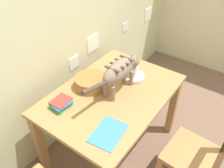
{
  "coord_description": "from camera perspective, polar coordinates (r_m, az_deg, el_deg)",
  "views": [
    {
      "loc": [
        -1.27,
        0.16,
        2.08
      ],
      "look_at": [
        -0.01,
        1.07,
        0.86
      ],
      "focal_mm": 37.59,
      "sensor_mm": 36.0,
      "label": 1
    }
  ],
  "objects": [
    {
      "name": "coffee_mug",
      "position": [
        2.17,
        5.31,
        3.21
      ],
      "size": [
        0.12,
        0.08,
        0.09
      ],
      "color": "silver",
      "rests_on": "saucer_bowl"
    },
    {
      "name": "magazine",
      "position": [
        1.72,
        -0.93,
        -11.81
      ],
      "size": [
        0.3,
        0.23,
        0.01
      ],
      "primitive_type": "cube",
      "rotation": [
        0.0,
        0.0,
        0.13
      ],
      "color": "teal",
      "rests_on": "dining_table"
    },
    {
      "name": "wicker_basket",
      "position": [
        2.08,
        -5.2,
        0.5
      ],
      "size": [
        0.28,
        0.28,
        0.1
      ],
      "color": "#9F6C34",
      "rests_on": "dining_table"
    },
    {
      "name": "cat",
      "position": [
        1.95,
        2.02,
        3.32
      ],
      "size": [
        0.72,
        0.16,
        0.3
      ],
      "rotation": [
        0.0,
        0.0,
        -1.6
      ],
      "color": "#866E58",
      "rests_on": "dining_table"
    },
    {
      "name": "wall_rear",
      "position": [
        2.14,
        -13.51,
        14.39
      ],
      "size": [
        4.78,
        0.11,
        2.5
      ],
      "color": "beige",
      "rests_on": "ground_plane"
    },
    {
      "name": "dining_table",
      "position": [
        2.1,
        -0.0,
        -4.16
      ],
      "size": [
        1.24,
        0.86,
        0.76
      ],
      "color": "#B27E49",
      "rests_on": "ground_plane"
    },
    {
      "name": "wooden_chair_far",
      "position": [
        2.09,
        20.22,
        -16.17
      ],
      "size": [
        0.44,
        0.44,
        0.93
      ],
      "rotation": [
        0.0,
        0.0,
        -0.05
      ],
      "color": "#B37B45",
      "rests_on": "ground_plane"
    },
    {
      "name": "saucer_bowl",
      "position": [
        2.21,
        5.16,
        1.82
      ],
      "size": [
        0.21,
        0.21,
        0.03
      ],
      "primitive_type": "cylinder",
      "color": "#B7B5AD",
      "rests_on": "dining_table"
    },
    {
      "name": "book_stack",
      "position": [
        1.93,
        -12.32,
        -4.63
      ],
      "size": [
        0.17,
        0.15,
        0.06
      ],
      "color": "#44944F",
      "rests_on": "dining_table"
    }
  ]
}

